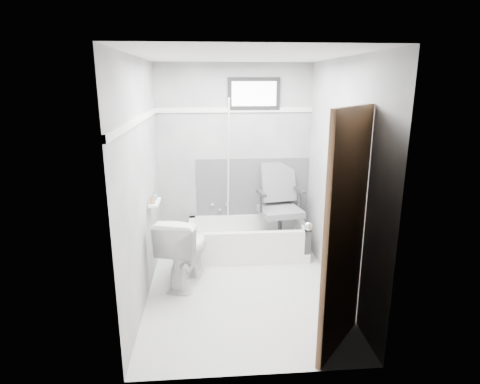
{
  "coord_description": "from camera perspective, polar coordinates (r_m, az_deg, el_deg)",
  "views": [
    {
      "loc": [
        -0.34,
        -3.87,
        2.17
      ],
      "look_at": [
        0.0,
        0.35,
        1.0
      ],
      "focal_mm": 30.0,
      "sensor_mm": 36.0,
      "label": 1
    }
  ],
  "objects": [
    {
      "name": "shelf",
      "position": [
        4.45,
        -12.03,
        -1.47
      ],
      "size": [
        0.1,
        0.32,
        0.02
      ],
      "primitive_type": "cube",
      "color": "white",
      "rests_on": "wall_left"
    },
    {
      "name": "wall_front",
      "position": [
        2.77,
        2.72,
        -5.12
      ],
      "size": [
        2.0,
        0.02,
        2.4
      ],
      "primitive_type": "cube",
      "color": "slate",
      "rests_on": "floor"
    },
    {
      "name": "soap_bottle_a",
      "position": [
        4.36,
        -12.34,
        -0.95
      ],
      "size": [
        0.06,
        0.06,
        0.1
      ],
      "primitive_type": "imported",
      "rotation": [
        0.0,
        0.0,
        0.39
      ],
      "color": "#A57C52",
      "rests_on": "shelf"
    },
    {
      "name": "wall_right",
      "position": [
        4.2,
        14.11,
        1.64
      ],
      "size": [
        0.02,
        2.6,
        2.4
      ],
      "primitive_type": "cube",
      "color": "slate",
      "rests_on": "floor"
    },
    {
      "name": "faucet",
      "position": [
        5.39,
        -2.9,
        -2.05
      ],
      "size": [
        0.26,
        0.1,
        0.16
      ],
      "primitive_type": null,
      "color": "silver",
      "rests_on": "wall_back"
    },
    {
      "name": "wall_left",
      "position": [
        4.04,
        -13.88,
        1.11
      ],
      "size": [
        0.02,
        2.6,
        2.4
      ],
      "primitive_type": "cube",
      "color": "slate",
      "rests_on": "floor"
    },
    {
      "name": "bathtub",
      "position": [
        5.2,
        1.02,
        -6.66
      ],
      "size": [
        1.5,
        0.7,
        0.42
      ],
      "primitive_type": null,
      "color": "white",
      "rests_on": "floor"
    },
    {
      "name": "backerboard",
      "position": [
        5.37,
        1.86,
        0.67
      ],
      "size": [
        1.5,
        0.02,
        0.78
      ],
      "primitive_type": "cube",
      "color": "#4C4C4F",
      "rests_on": "wall_back"
    },
    {
      "name": "floor",
      "position": [
        4.45,
        0.37,
        -13.75
      ],
      "size": [
        2.6,
        2.6,
        0.0
      ],
      "primitive_type": "plane",
      "color": "silver",
      "rests_on": "ground"
    },
    {
      "name": "soap_bottle_b",
      "position": [
        4.49,
        -12.11,
        -0.52
      ],
      "size": [
        0.08,
        0.08,
        0.09
      ],
      "primitive_type": "imported",
      "rotation": [
        0.0,
        0.0,
        0.22
      ],
      "color": "teal",
      "rests_on": "shelf"
    },
    {
      "name": "ceiling",
      "position": [
        3.89,
        0.43,
        18.85
      ],
      "size": [
        2.6,
        2.6,
        0.0
      ],
      "primitive_type": "plane",
      "rotation": [
        3.14,
        0.0,
        0.0
      ],
      "color": "silver",
      "rests_on": "floor"
    },
    {
      "name": "toilet",
      "position": [
        4.49,
        -7.88,
        -8.03
      ],
      "size": [
        0.64,
        0.88,
        0.78
      ],
      "primitive_type": "imported",
      "rotation": [
        0.0,
        0.0,
        2.88
      ],
      "color": "white",
      "rests_on": "floor"
    },
    {
      "name": "office_chair",
      "position": [
        5.16,
        5.76,
        -1.9
      ],
      "size": [
        0.69,
        0.69,
        1.03
      ],
      "primitive_type": null,
      "rotation": [
        0.0,
        0.0,
        0.18
      ],
      "color": "#595A5E",
      "rests_on": "bathtub"
    },
    {
      "name": "door",
      "position": [
        3.13,
        20.89,
        -7.59
      ],
      "size": [
        0.78,
        0.78,
        2.0
      ],
      "primitive_type": null,
      "color": "brown",
      "rests_on": "floor"
    },
    {
      "name": "trim_left",
      "position": [
        3.94,
        -14.27,
        9.89
      ],
      "size": [
        0.02,
        2.6,
        0.06
      ],
      "primitive_type": "cube",
      "color": "white",
      "rests_on": "wall_left"
    },
    {
      "name": "trim_back",
      "position": [
        5.18,
        -0.84,
        11.59
      ],
      "size": [
        2.0,
        0.02,
        0.06
      ],
      "primitive_type": "cube",
      "color": "white",
      "rests_on": "wall_back"
    },
    {
      "name": "window",
      "position": [
        5.19,
        1.99,
        13.8
      ],
      "size": [
        0.66,
        0.04,
        0.4
      ],
      "primitive_type": null,
      "color": "black",
      "rests_on": "wall_back"
    },
    {
      "name": "wall_back",
      "position": [
        5.27,
        -0.82,
        4.85
      ],
      "size": [
        2.0,
        0.02,
        2.4
      ],
      "primitive_type": "cube",
      "color": "slate",
      "rests_on": "floor"
    },
    {
      "name": "pole",
      "position": [
        5.06,
        -1.67,
        2.67
      ],
      "size": [
        0.02,
        0.57,
        1.88
      ],
      "primitive_type": "cylinder",
      "rotation": [
        0.29,
        0.0,
        0.0
      ],
      "color": "silver",
      "rests_on": "bathtub"
    }
  ]
}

